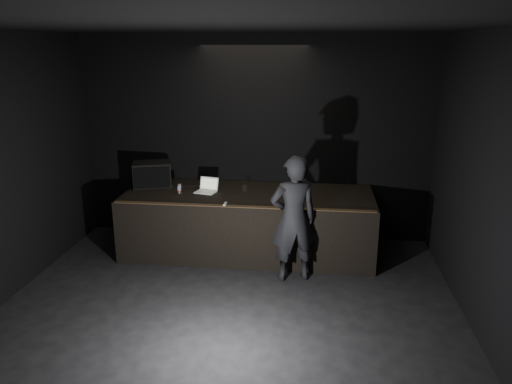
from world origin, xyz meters
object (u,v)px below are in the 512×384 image
at_px(laptop, 207,188).
at_px(person, 293,219).
at_px(stage_riser, 249,222).
at_px(beer_can, 179,188).
at_px(stage_monitor, 152,174).

distance_m(laptop, person, 1.75).
height_order(stage_riser, person, person).
bearing_deg(stage_riser, beer_can, -173.85).
relative_size(stage_monitor, person, 0.39).
xyz_separation_m(stage_riser, person, (0.77, -0.95, 0.42)).
relative_size(laptop, person, 0.21).
bearing_deg(person, beer_can, -40.45).
bearing_deg(stage_riser, laptop, 178.84).
bearing_deg(stage_riser, stage_monitor, 172.40).
height_order(laptop, beer_can, laptop).
bearing_deg(stage_riser, person, -50.84).
distance_m(laptop, beer_can, 0.45).
relative_size(beer_can, person, 0.08).
relative_size(laptop, beer_can, 2.49).
bearing_deg(beer_can, stage_monitor, 148.25).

